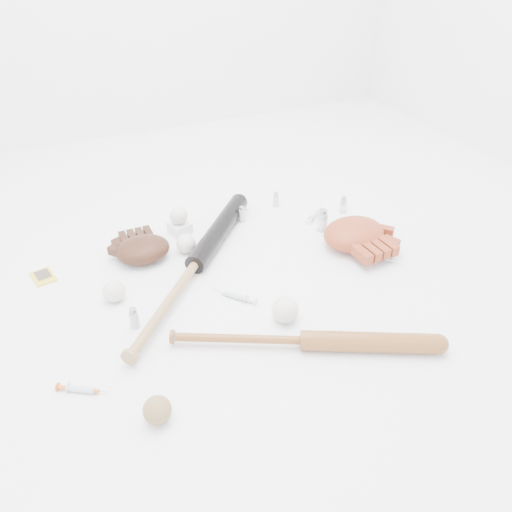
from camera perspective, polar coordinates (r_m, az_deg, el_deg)
name	(u,v)px	position (r m, az deg, el deg)	size (l,w,h in m)	color
bat_dark	(195,264)	(1.71, -6.94, -0.88)	(0.97, 0.07, 0.07)	black
bat_wood	(303,340)	(1.43, 5.44, -9.58)	(0.80, 0.06, 0.06)	brown
glove_dark	(143,249)	(1.81, -12.81, 0.76)	(0.23, 0.23, 0.08)	#33190E
glove_tan	(354,233)	(1.87, 11.15, 2.55)	(0.28, 0.28, 0.10)	maroon
trading_card	(43,277)	(1.84, -23.14, -2.21)	(0.07, 0.09, 0.01)	gold
pedestal	(180,228)	(1.95, -8.70, 3.23)	(0.07, 0.07, 0.04)	white
baseball_on_pedestal	(179,215)	(1.92, -8.84, 4.61)	(0.07, 0.07, 0.07)	silver
baseball_left	(114,291)	(1.64, -15.93, -3.88)	(0.07, 0.07, 0.07)	silver
baseball_upper	(186,244)	(1.82, -8.00, 1.40)	(0.07, 0.07, 0.07)	silver
baseball_mid	(285,310)	(1.51, 3.36, -6.16)	(0.08, 0.08, 0.08)	silver
baseball_aged	(157,410)	(1.28, -11.22, -16.88)	(0.07, 0.07, 0.07)	olive
syringe_0	(81,389)	(1.41, -19.34, -14.19)	(0.16, 0.03, 0.02)	#ADBCC6
syringe_1	(236,296)	(1.60, -2.32, -4.59)	(0.17, 0.03, 0.02)	#ADBCC6
syringe_2	(314,215)	(2.04, 6.68, 4.66)	(0.16, 0.03, 0.02)	#ADBCC6
syringe_3	(382,258)	(1.83, 14.21, -0.17)	(0.15, 0.03, 0.02)	#ADBCC6
vial_0	(343,205)	(2.08, 9.94, 5.80)	(0.03, 0.03, 0.07)	#B0BAC1
vial_1	(276,199)	(2.11, 2.30, 6.51)	(0.02, 0.02, 0.06)	#B0BAC1
vial_2	(242,214)	(1.99, -1.59, 4.79)	(0.03, 0.03, 0.07)	#B0BAC1
vial_3	(322,220)	(1.94, 7.60, 4.07)	(0.04, 0.04, 0.09)	#B0BAC1
vial_4	(134,318)	(1.53, -13.77, -6.88)	(0.03, 0.03, 0.07)	#B0BAC1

